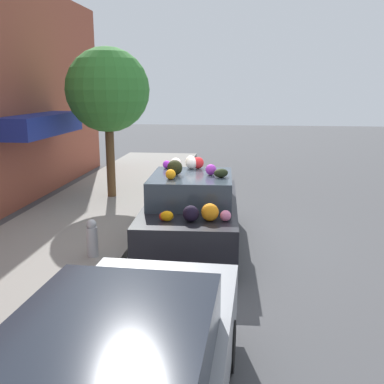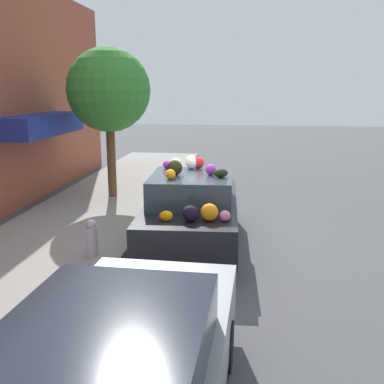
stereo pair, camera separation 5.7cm
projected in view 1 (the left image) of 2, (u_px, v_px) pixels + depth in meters
The scene contains 6 objects.
ground_plane at pixel (189, 244), 9.30m from camera, with size 60.00×60.00×0.00m, color #4C4C4F.
sidewalk_curb at pixel (64, 236), 9.58m from camera, with size 24.00×3.20×0.14m.
street_tree at pixel (108, 91), 12.14m from camera, with size 2.27×2.27×4.09m.
fire_hydrant at pixel (92, 238), 8.17m from camera, with size 0.20×0.20×0.70m.
art_car at pixel (192, 209), 9.08m from camera, with size 4.12×1.95×1.78m.
parked_car_plain at pixel (118, 383), 3.79m from camera, with size 4.41×1.94×1.40m.
Camera 1 is at (-8.74, -1.07, 3.16)m, focal length 42.00 mm.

